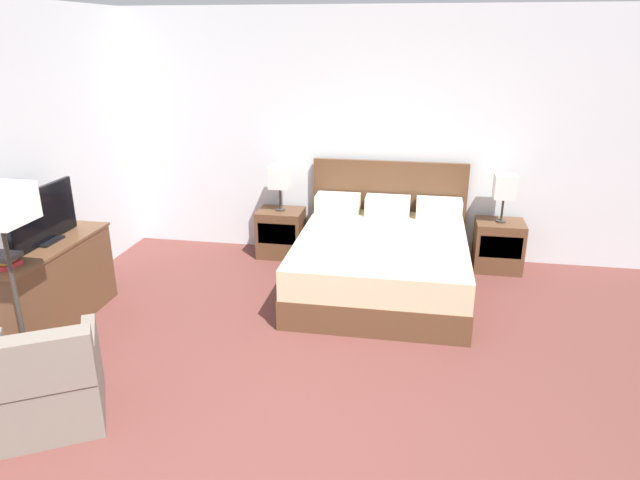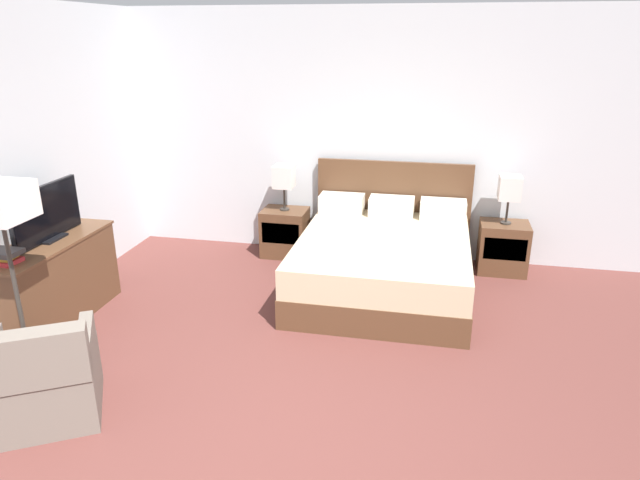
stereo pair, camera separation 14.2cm
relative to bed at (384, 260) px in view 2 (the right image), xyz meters
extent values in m
cube|color=silver|center=(-0.42, 1.02, 1.06)|extent=(6.56, 0.06, 2.74)
cube|color=silver|center=(-3.13, -1.22, 1.06)|extent=(0.06, 5.62, 2.74)
cube|color=brown|center=(0.00, -0.08, -0.17)|extent=(1.66, 1.96, 0.28)
cube|color=#C6B28E|center=(0.00, -0.08, 0.11)|extent=(1.64, 1.94, 0.28)
cube|color=brown|center=(0.00, 0.92, 0.25)|extent=(1.73, 0.05, 1.12)
cube|color=beige|center=(-0.56, 0.73, 0.35)|extent=(0.49, 0.28, 0.20)
cube|color=beige|center=(0.00, 0.73, 0.35)|extent=(0.49, 0.28, 0.20)
cube|color=beige|center=(0.56, 0.73, 0.35)|extent=(0.49, 0.28, 0.20)
cube|color=brown|center=(-1.22, 0.72, -0.04)|extent=(0.51, 0.41, 0.55)
cube|color=#3C2718|center=(-1.22, 0.52, 0.02)|extent=(0.43, 0.01, 0.24)
cube|color=brown|center=(1.22, 0.72, -0.04)|extent=(0.51, 0.41, 0.55)
cube|color=#3C2718|center=(1.22, 0.52, 0.02)|extent=(0.43, 0.01, 0.24)
cylinder|color=#332D28|center=(-1.22, 0.72, 0.25)|extent=(0.11, 0.11, 0.02)
cylinder|color=#332D28|center=(-1.22, 0.72, 0.38)|extent=(0.02, 0.02, 0.25)
cube|color=silver|center=(-1.22, 0.72, 0.63)|extent=(0.22, 0.22, 0.25)
cylinder|color=#332D28|center=(1.22, 0.72, 0.25)|extent=(0.11, 0.11, 0.02)
cylinder|color=#332D28|center=(1.22, 0.72, 0.38)|extent=(0.02, 0.02, 0.25)
cube|color=silver|center=(1.22, 0.72, 0.63)|extent=(0.22, 0.22, 0.25)
cube|color=brown|center=(-2.82, -1.29, 0.07)|extent=(0.49, 1.33, 0.75)
cube|color=brown|center=(-2.82, -1.29, 0.43)|extent=(0.51, 1.37, 0.02)
cube|color=black|center=(-2.82, -1.21, 0.46)|extent=(0.18, 0.27, 0.02)
cube|color=black|center=(-2.82, -1.21, 0.69)|extent=(0.04, 0.87, 0.47)
cube|color=black|center=(-2.80, -1.21, 0.69)|extent=(0.01, 0.85, 0.45)
cube|color=#B7282D|center=(-2.82, -1.77, 0.46)|extent=(0.23, 0.20, 0.03)
cube|color=gold|center=(-2.84, -1.77, 0.50)|extent=(0.20, 0.15, 0.03)
cube|color=#383333|center=(-2.81, -1.77, 0.53)|extent=(0.25, 0.20, 0.04)
cube|color=#70665B|center=(-2.03, -2.50, -0.11)|extent=(0.93, 0.93, 0.40)
cube|color=#70665B|center=(-1.90, -2.73, 0.27)|extent=(0.67, 0.48, 0.36)
cube|color=#70665B|center=(-1.78, -2.35, 0.18)|extent=(0.39, 0.59, 0.18)
cylinder|color=#332D28|center=(-2.46, -2.11, -0.30)|extent=(0.28, 0.28, 0.02)
cylinder|color=#332D28|center=(-2.46, -2.11, 0.32)|extent=(0.03, 0.03, 1.22)
camera|label=1|loc=(0.32, -5.36, 2.15)|focal=32.00mm
camera|label=2|loc=(0.46, -5.33, 2.15)|focal=32.00mm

